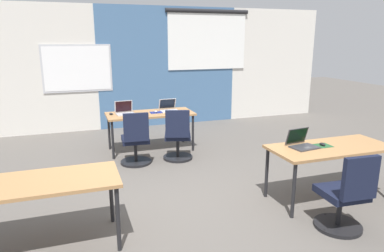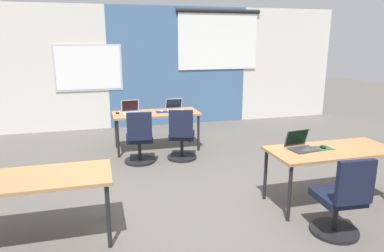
{
  "view_description": "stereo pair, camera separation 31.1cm",
  "coord_description": "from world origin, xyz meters",
  "px_view_note": "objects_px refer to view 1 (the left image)",
  "views": [
    {
      "loc": [
        -1.33,
        -4.06,
        2.06
      ],
      "look_at": [
        0.22,
        0.43,
        0.87
      ],
      "focal_mm": 32.65,
      "sensor_mm": 36.0,
      "label": 1
    },
    {
      "loc": [
        -1.03,
        -4.15,
        2.06
      ],
      "look_at": [
        0.22,
        0.43,
        0.87
      ],
      "focal_mm": 32.65,
      "sensor_mm": 36.0,
      "label": 2
    }
  ],
  "objects_px": {
    "desk_near_right": "(331,151)",
    "laptop_far_right": "(169,108)",
    "mouse_far_left": "(111,114)",
    "chair_far_left": "(136,143)",
    "laptop_near_right_inner": "(302,143)",
    "desk_near_left": "(35,187)",
    "mouse_near_right_inner": "(322,144)",
    "chair_near_right_inner": "(345,199)",
    "chair_far_right": "(178,139)",
    "desk_far_center": "(150,116)",
    "mouse_far_right": "(156,111)",
    "laptop_far_left": "(125,111)"
  },
  "relations": [
    {
      "from": "desk_near_right",
      "to": "laptop_far_right",
      "type": "relative_size",
      "value": 4.78
    },
    {
      "from": "mouse_far_left",
      "to": "chair_far_left",
      "type": "distance_m",
      "value": 0.9
    },
    {
      "from": "chair_far_left",
      "to": "laptop_near_right_inner",
      "type": "distance_m",
      "value": 2.7
    },
    {
      "from": "desk_near_left",
      "to": "desk_near_right",
      "type": "distance_m",
      "value": 3.5
    },
    {
      "from": "mouse_far_left",
      "to": "mouse_near_right_inner",
      "type": "bearing_deg",
      "value": -49.91
    },
    {
      "from": "laptop_far_right",
      "to": "chair_far_left",
      "type": "xyz_separation_m",
      "value": [
        -0.79,
        -0.78,
        -0.39
      ]
    },
    {
      "from": "chair_far_left",
      "to": "chair_near_right_inner",
      "type": "xyz_separation_m",
      "value": [
        1.77,
        -2.82,
        0.0
      ]
    },
    {
      "from": "laptop_near_right_inner",
      "to": "mouse_far_left",
      "type": "bearing_deg",
      "value": 119.09
    },
    {
      "from": "laptop_far_right",
      "to": "chair_far_right",
      "type": "distance_m",
      "value": 0.88
    },
    {
      "from": "desk_far_center",
      "to": "chair_far_left",
      "type": "relative_size",
      "value": 1.74
    },
    {
      "from": "chair_far_right",
      "to": "laptop_near_right_inner",
      "type": "relative_size",
      "value": 2.51
    },
    {
      "from": "laptop_far_right",
      "to": "chair_near_right_inner",
      "type": "bearing_deg",
      "value": -75.6
    },
    {
      "from": "chair_far_left",
      "to": "laptop_near_right_inner",
      "type": "xyz_separation_m",
      "value": [
        1.78,
        -2.0,
        0.39
      ]
    },
    {
      "from": "mouse_far_right",
      "to": "laptop_near_right_inner",
      "type": "relative_size",
      "value": 0.3
    },
    {
      "from": "desk_far_center",
      "to": "chair_near_right_inner",
      "type": "xyz_separation_m",
      "value": [
        1.36,
        -3.53,
        -0.28
      ]
    },
    {
      "from": "mouse_far_right",
      "to": "chair_near_right_inner",
      "type": "height_order",
      "value": "chair_near_right_inner"
    },
    {
      "from": "laptop_far_right",
      "to": "chair_far_right",
      "type": "relative_size",
      "value": 0.36
    },
    {
      "from": "desk_near_right",
      "to": "desk_far_center",
      "type": "relative_size",
      "value": 1.0
    },
    {
      "from": "desk_far_center",
      "to": "laptop_far_left",
      "type": "distance_m",
      "value": 0.47
    },
    {
      "from": "mouse_far_left",
      "to": "chair_near_right_inner",
      "type": "relative_size",
      "value": 0.12
    },
    {
      "from": "desk_near_right",
      "to": "chair_far_left",
      "type": "xyz_separation_m",
      "value": [
        -2.16,
        2.1,
        -0.28
      ]
    },
    {
      "from": "mouse_far_right",
      "to": "laptop_near_right_inner",
      "type": "height_order",
      "value": "laptop_near_right_inner"
    },
    {
      "from": "desk_near_left",
      "to": "chair_far_right",
      "type": "xyz_separation_m",
      "value": [
        2.07,
        2.09,
        -0.28
      ]
    },
    {
      "from": "laptop_far_right",
      "to": "chair_near_right_inner",
      "type": "distance_m",
      "value": 3.75
    },
    {
      "from": "chair_far_right",
      "to": "laptop_far_left",
      "type": "relative_size",
      "value": 2.59
    },
    {
      "from": "laptop_far_right",
      "to": "laptop_far_left",
      "type": "distance_m",
      "value": 0.84
    },
    {
      "from": "desk_near_left",
      "to": "desk_far_center",
      "type": "relative_size",
      "value": 1.0
    },
    {
      "from": "mouse_far_right",
      "to": "chair_far_left",
      "type": "distance_m",
      "value": 0.94
    },
    {
      "from": "laptop_far_right",
      "to": "laptop_near_right_inner",
      "type": "relative_size",
      "value": 0.91
    },
    {
      "from": "desk_near_right",
      "to": "chair_far_right",
      "type": "height_order",
      "value": "chair_far_right"
    },
    {
      "from": "desk_near_right",
      "to": "desk_far_center",
      "type": "height_order",
      "value": "same"
    },
    {
      "from": "chair_far_right",
      "to": "desk_near_left",
      "type": "bearing_deg",
      "value": 61.92
    },
    {
      "from": "desk_near_right",
      "to": "chair_near_right_inner",
      "type": "height_order",
      "value": "chair_near_right_inner"
    },
    {
      "from": "desk_near_left",
      "to": "chair_near_right_inner",
      "type": "relative_size",
      "value": 1.74
    },
    {
      "from": "laptop_far_right",
      "to": "laptop_far_left",
      "type": "relative_size",
      "value": 0.94
    },
    {
      "from": "laptop_far_left",
      "to": "chair_far_left",
      "type": "height_order",
      "value": "laptop_far_left"
    },
    {
      "from": "mouse_far_right",
      "to": "mouse_far_left",
      "type": "height_order",
      "value": "mouse_far_right"
    },
    {
      "from": "desk_near_right",
      "to": "laptop_far_left",
      "type": "bearing_deg",
      "value": 127.67
    },
    {
      "from": "desk_far_center",
      "to": "mouse_near_right_inner",
      "type": "bearing_deg",
      "value": -58.84
    },
    {
      "from": "chair_far_right",
      "to": "laptop_far_left",
      "type": "distance_m",
      "value": 1.16
    },
    {
      "from": "desk_near_right",
      "to": "mouse_near_right_inner",
      "type": "height_order",
      "value": "mouse_near_right_inner"
    },
    {
      "from": "desk_near_right",
      "to": "desk_far_center",
      "type": "distance_m",
      "value": 3.3
    },
    {
      "from": "laptop_near_right_inner",
      "to": "chair_near_right_inner",
      "type": "relative_size",
      "value": 0.4
    },
    {
      "from": "mouse_far_right",
      "to": "mouse_far_left",
      "type": "relative_size",
      "value": 0.97
    },
    {
      "from": "laptop_far_right",
      "to": "laptop_near_right_inner",
      "type": "distance_m",
      "value": 2.95
    },
    {
      "from": "laptop_far_right",
      "to": "mouse_far_right",
      "type": "relative_size",
      "value": 3.04
    },
    {
      "from": "chair_near_right_inner",
      "to": "laptop_near_right_inner",
      "type": "bearing_deg",
      "value": -86.66
    },
    {
      "from": "mouse_far_right",
      "to": "mouse_near_right_inner",
      "type": "height_order",
      "value": "same"
    },
    {
      "from": "desk_near_right",
      "to": "chair_near_right_inner",
      "type": "bearing_deg",
      "value": -117.97
    },
    {
      "from": "laptop_near_right_inner",
      "to": "chair_far_right",
      "type": "bearing_deg",
      "value": 110.1
    }
  ]
}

